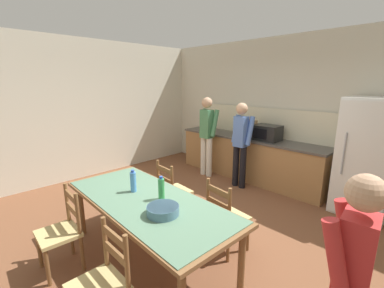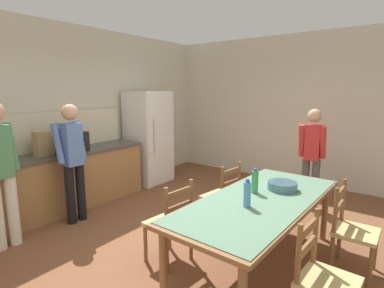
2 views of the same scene
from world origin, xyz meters
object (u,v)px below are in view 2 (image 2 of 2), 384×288
Objects in this scene: serving_bowl at (282,185)px; person_by_table at (312,153)px; chair_side_near_left at (323,279)px; refrigerator at (149,138)px; chair_side_far_right at (223,197)px; person_at_sink at (0,168)px; paper_bag at (43,144)px; chair_side_far_left at (171,223)px; chair_side_near_right at (352,230)px; microwave at (68,142)px; dining_table at (260,205)px; person_at_counter at (73,157)px; bottle_near_centre at (247,194)px; bottle_off_centre at (255,182)px.

serving_bowl is 0.21× the size of person_by_table.
chair_side_near_left is 0.58× the size of person_by_table.
refrigerator is 1.99× the size of chair_side_far_right.
person_at_sink is at bearing -35.62° from chair_side_far_right.
chair_side_far_left is at bearing -85.73° from paper_bag.
person_by_table is (1.49, 0.83, 0.43)m from chair_side_near_right.
chair_side_far_left is (-0.22, -2.26, -0.61)m from microwave.
paper_bag is 0.16× the size of dining_table.
microwave is (-1.70, 0.02, 0.15)m from refrigerator.
paper_bag is at bearing 14.57° from person_at_counter.
chair_side_far_left is (0.03, 1.54, 0.00)m from chair_side_near_left.
refrigerator reaches higher than paper_bag.
bottle_near_centre is at bearing 49.83° from chair_side_far_right.
dining_table is at bearing 168.33° from serving_bowl.
person_by_table is (2.64, -2.99, -0.21)m from paper_bag.
person_by_table is at bearing -48.56° from paper_bag.
microwave is 0.30× the size of person_at_counter.
serving_bowl is (0.68, -0.09, -0.07)m from bottle_near_centre.
chair_side_near_left is 0.53× the size of person_at_sink.
refrigerator is 3.35m from dining_table.
person_at_sink reaches higher than dining_table.
microwave is at bearing 1.14° from paper_bag.
paper_bag is at bearing 106.79° from chair_side_near_right.
paper_bag is 0.91m from person_at_sink.
serving_bowl is at bearing -35.49° from bottle_off_centre.
person_at_counter reaches higher than serving_bowl.
chair_side_far_right reaches higher than serving_bowl.
refrigerator is at bearing 60.50° from bottle_near_centre.
refrigerator is at bearing 64.80° from dining_table.
bottle_off_centre is at bearing 45.22° from dining_table.
person_by_table reaches higher than bottle_off_centre.
serving_bowl is 2.77m from person_at_counter.
refrigerator is 1.71m from microwave.
bottle_off_centre reaches higher than dining_table.
paper_bag reaches higher than microwave.
dining_table is 0.95m from chair_side_far_right.
refrigerator is 4.28m from chair_side_near_left.
chair_side_far_left is (-0.49, 0.78, -0.24)m from dining_table.
microwave is 0.29× the size of person_at_sink.
chair_side_near_right is (1.02, -0.02, 0.00)m from chair_side_near_left.
person_at_sink is 4.22m from person_by_table.
bottle_off_centre is (0.40, 0.11, 0.00)m from bottle_near_centre.
chair_side_near_left is at bearing -93.76° from microwave.
person_at_sink is (-1.14, -0.50, -0.09)m from microwave.
person_at_sink is at bearing 122.37° from bottle_off_centre.
person_by_table is at bearing -79.49° from refrigerator.
bottle_near_centre reaches higher than chair_side_near_right.
chair_side_near_left is at bearing -87.98° from paper_bag.
microwave reaches higher than chair_side_far_left.
person_by_table reaches higher than chair_side_far_right.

